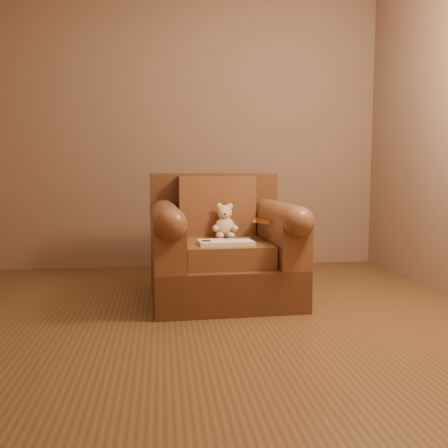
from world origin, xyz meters
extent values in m
plane|color=brown|center=(0.00, 0.00, 0.00)|extent=(4.00, 4.00, 0.00)
cube|color=#7E624D|center=(0.00, 2.00, 1.35)|extent=(4.00, 0.02, 2.70)
cube|color=#51301B|center=(0.29, 0.63, 0.14)|extent=(1.08, 1.03, 0.29)
cube|color=#51301B|center=(0.27, 1.07, 0.61)|extent=(1.04, 0.15, 0.64)
cube|color=brown|center=(0.29, 0.58, 0.37)|extent=(0.63, 0.75, 0.16)
cube|color=brown|center=(0.27, 0.94, 0.68)|extent=(0.61, 0.19, 0.47)
cube|color=brown|center=(-0.13, 0.56, 0.46)|extent=(0.25, 0.89, 0.33)
cube|color=brown|center=(0.70, 0.60, 0.46)|extent=(0.25, 0.89, 0.33)
cylinder|color=brown|center=(-0.13, 0.56, 0.62)|extent=(0.25, 0.89, 0.21)
cylinder|color=brown|center=(0.70, 0.60, 0.62)|extent=(0.25, 0.89, 0.21)
ellipsoid|color=beige|center=(0.32, 0.78, 0.52)|extent=(0.16, 0.14, 0.16)
sphere|color=beige|center=(0.32, 0.79, 0.63)|extent=(0.11, 0.11, 0.11)
ellipsoid|color=beige|center=(0.28, 0.80, 0.68)|extent=(0.05, 0.03, 0.05)
ellipsoid|color=beige|center=(0.36, 0.79, 0.68)|extent=(0.05, 0.03, 0.05)
ellipsoid|color=beige|center=(0.31, 0.73, 0.62)|extent=(0.05, 0.04, 0.05)
sphere|color=black|center=(0.31, 0.72, 0.63)|extent=(0.02, 0.02, 0.02)
ellipsoid|color=beige|center=(0.24, 0.72, 0.52)|extent=(0.05, 0.10, 0.05)
ellipsoid|color=beige|center=(0.38, 0.71, 0.52)|extent=(0.05, 0.10, 0.05)
ellipsoid|color=beige|center=(0.27, 0.69, 0.47)|extent=(0.06, 0.10, 0.05)
ellipsoid|color=beige|center=(0.35, 0.68, 0.47)|extent=(0.06, 0.10, 0.05)
cube|color=beige|center=(0.27, 0.41, 0.46)|extent=(0.38, 0.24, 0.03)
cube|color=white|center=(0.18, 0.40, 0.47)|extent=(0.19, 0.23, 0.00)
cube|color=white|center=(0.37, 0.41, 0.47)|extent=(0.19, 0.23, 0.00)
cube|color=beige|center=(0.27, 0.41, 0.47)|extent=(0.02, 0.22, 0.00)
cube|color=#0F1638|center=(0.14, 0.40, 0.47)|extent=(0.06, 0.08, 0.00)
cube|color=slate|center=(0.36, 0.49, 0.47)|extent=(0.17, 0.06, 0.00)
cylinder|color=#C88537|center=(0.71, 0.61, 0.01)|extent=(0.34, 0.34, 0.03)
cylinder|color=#C88537|center=(0.71, 0.61, 0.30)|extent=(0.03, 0.03, 0.56)
cylinder|color=#C88537|center=(0.71, 0.61, 0.59)|extent=(0.43, 0.43, 0.02)
cylinder|color=#C88537|center=(0.71, 0.61, 0.58)|extent=(0.03, 0.03, 0.02)
camera|label=1|loc=(-0.16, -2.97, 0.95)|focal=40.00mm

